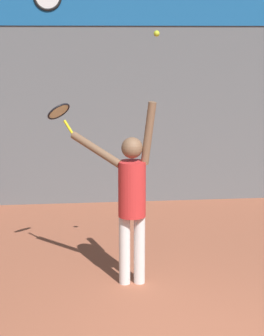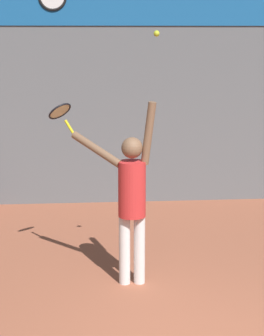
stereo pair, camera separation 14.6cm
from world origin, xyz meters
name	(u,v)px [view 2 (the right image)]	position (x,y,z in m)	size (l,w,h in m)	color
back_wall	(147,55)	(0.00, 5.66, 2.50)	(18.00, 0.10, 5.00)	slate
tennis_player	(131,194)	(-0.55, 2.10, 1.07)	(0.97, 0.62, 2.13)	white
tennis_racket	(61,113)	(-1.34, 2.66, 1.94)	(0.38, 0.38, 0.37)	yellow
tennis_ball	(157,34)	(-0.28, 2.03, 2.85)	(0.07, 0.07, 0.07)	#CCDB2D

